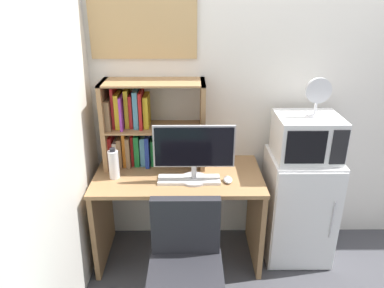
{
  "coord_description": "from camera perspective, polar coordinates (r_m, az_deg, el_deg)",
  "views": [
    {
      "loc": [
        -0.86,
        -2.7,
        1.98
      ],
      "look_at": [
        -0.84,
        -0.35,
        0.98
      ],
      "focal_mm": 34.28,
      "sensor_mm": 36.0,
      "label": 1
    }
  ],
  "objects": [
    {
      "name": "wall_back",
      "position": [
        3.08,
        23.98,
        8.2
      ],
      "size": [
        6.4,
        0.04,
        2.6
      ],
      "primitive_type": "cube",
      "color": "silver",
      "rests_on": "ground_plane"
    },
    {
      "name": "desk",
      "position": [
        2.8,
        -2.07,
        -8.71
      ],
      "size": [
        1.22,
        0.64,
        0.73
      ],
      "color": "#997047",
      "rests_on": "ground_plane"
    },
    {
      "name": "hutch_bookshelf",
      "position": [
        2.76,
        -8.17,
        2.91
      ],
      "size": [
        0.75,
        0.29,
        0.65
      ],
      "color": "#997047",
      "rests_on": "desk"
    },
    {
      "name": "monitor",
      "position": [
        2.5,
        0.32,
        -0.99
      ],
      "size": [
        0.56,
        0.2,
        0.41
      ],
      "color": "#B7B7BC",
      "rests_on": "desk"
    },
    {
      "name": "keyboard",
      "position": [
        2.59,
        -0.47,
        -5.57
      ],
      "size": [
        0.44,
        0.14,
        0.02
      ],
      "primitive_type": "cube",
      "color": "silver",
      "rests_on": "desk"
    },
    {
      "name": "computer_mouse",
      "position": [
        2.59,
        5.6,
        -5.54
      ],
      "size": [
        0.06,
        0.1,
        0.03
      ],
      "primitive_type": "ellipsoid",
      "color": "silver",
      "rests_on": "desk"
    },
    {
      "name": "water_bottle",
      "position": [
        2.65,
        -12.08,
        -3.09
      ],
      "size": [
        0.07,
        0.07,
        0.23
      ],
      "color": "silver",
      "rests_on": "desk"
    },
    {
      "name": "mini_fridge",
      "position": [
        3.0,
        16.15,
        -9.31
      ],
      "size": [
        0.49,
        0.49,
        0.85
      ],
      "color": "white",
      "rests_on": "ground_plane"
    },
    {
      "name": "microwave",
      "position": [
        2.74,
        17.45,
        1.07
      ],
      "size": [
        0.45,
        0.39,
        0.31
      ],
      "color": "silver",
      "rests_on": "mini_fridge"
    },
    {
      "name": "desk_fan",
      "position": [
        2.65,
        18.98,
        7.31
      ],
      "size": [
        0.18,
        0.11,
        0.27
      ],
      "color": "silver",
      "rests_on": "microwave"
    },
    {
      "name": "desk_chair",
      "position": [
        2.34,
        -0.98,
        -20.51
      ],
      "size": [
        0.5,
        0.5,
        0.86
      ],
      "color": "black",
      "rests_on": "ground_plane"
    },
    {
      "name": "wall_corkboard",
      "position": [
        2.72,
        -7.61,
        17.42
      ],
      "size": [
        0.76,
        0.02,
        0.42
      ],
      "primitive_type": "cube",
      "color": "tan"
    }
  ]
}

